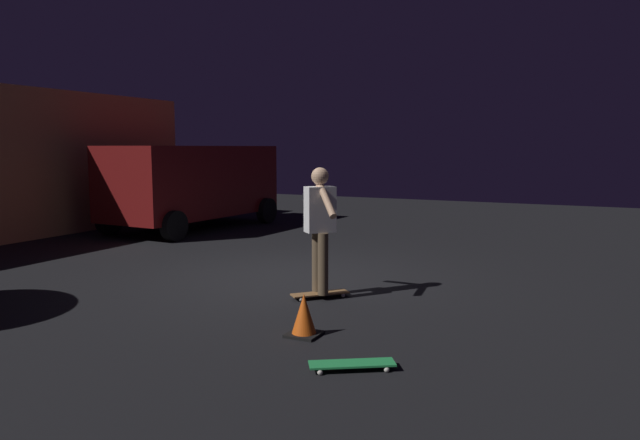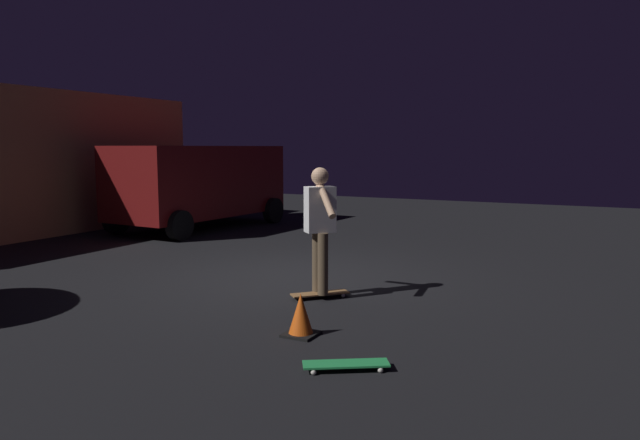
{
  "view_description": "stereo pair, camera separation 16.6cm",
  "coord_description": "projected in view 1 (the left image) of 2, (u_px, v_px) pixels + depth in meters",
  "views": [
    {
      "loc": [
        -7.86,
        -4.31,
        2.0
      ],
      "look_at": [
        -0.97,
        -0.99,
        1.05
      ],
      "focal_mm": 32.96,
      "sensor_mm": 36.0,
      "label": 1
    },
    {
      "loc": [
        -7.78,
        -4.46,
        2.0
      ],
      "look_at": [
        -0.97,
        -0.99,
        1.05
      ],
      "focal_mm": 32.96,
      "sensor_mm": 36.0,
      "label": 2
    }
  ],
  "objects": [
    {
      "name": "parked_van",
      "position": [
        193.0,
        181.0,
        14.43
      ],
      "size": [
        4.71,
        2.44,
        2.03
      ],
      "color": "maroon",
      "rests_on": "ground_plane"
    },
    {
      "name": "skateboard_spare",
      "position": [
        352.0,
        364.0,
        5.3
      ],
      "size": [
        0.58,
        0.77,
        0.07
      ],
      "color": "green",
      "rests_on": "ground_plane"
    },
    {
      "name": "traffic_cone",
      "position": [
        304.0,
        316.0,
        6.25
      ],
      "size": [
        0.34,
        0.34,
        0.46
      ],
      "color": "black",
      "rests_on": "ground_plane"
    },
    {
      "name": "ground_plane",
      "position": [
        290.0,
        277.0,
        9.13
      ],
      "size": [
        28.0,
        28.0,
        0.0
      ],
      "primitive_type": "plane",
      "color": "black"
    },
    {
      "name": "skater",
      "position": [
        320.0,
        221.0,
        7.71
      ],
      "size": [
        0.74,
        0.78,
        1.67
      ],
      "color": "brown",
      "rests_on": "skateboard_ridden"
    },
    {
      "name": "skateboard_ridden",
      "position": [
        320.0,
        294.0,
        7.83
      ],
      "size": [
        0.7,
        0.68,
        0.07
      ],
      "color": "olive",
      "rests_on": "ground_plane"
    }
  ]
}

